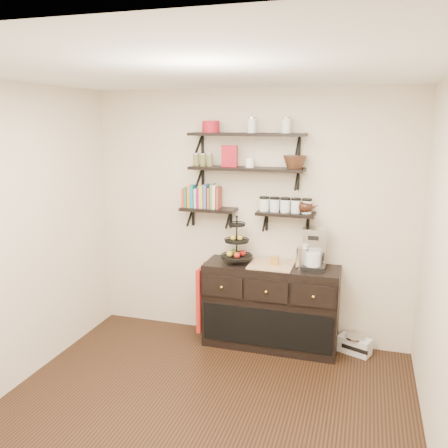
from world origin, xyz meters
TOP-DOWN VIEW (x-y plane):
  - floor at (0.00, 0.00)m, footprint 3.50×3.50m
  - ceiling at (0.00, 0.00)m, footprint 3.50×3.50m
  - back_wall at (0.00, 1.75)m, footprint 3.50×0.02m
  - shelf_top at (0.00, 1.62)m, footprint 1.20×0.27m
  - shelf_mid at (0.00, 1.62)m, footprint 1.20×0.27m
  - shelf_low_left at (-0.42, 1.63)m, footprint 0.60×0.25m
  - shelf_low_right at (0.42, 1.63)m, footprint 0.60×0.25m
  - cookbooks at (-0.47, 1.63)m, footprint 0.43×0.15m
  - glass_canisters at (0.41, 1.63)m, footprint 0.54×0.10m
  - sideboard at (0.30, 1.51)m, footprint 1.40×0.50m
  - fruit_stand at (-0.07, 1.52)m, footprint 0.33×0.33m
  - candle at (0.34, 1.51)m, footprint 0.08×0.08m
  - coffee_maker at (0.73, 1.54)m, footprint 0.23×0.22m
  - thermal_carafe at (0.61, 1.49)m, footprint 0.11×0.11m
  - apron at (-0.43, 1.41)m, footprint 0.04×0.30m
  - radio at (1.18, 1.60)m, footprint 0.36×0.28m
  - recipe_box at (-0.18, 1.61)m, footprint 0.17×0.08m
  - walnut_bowl at (0.50, 1.61)m, footprint 0.24×0.24m
  - ramekins at (0.04, 1.61)m, footprint 0.09×0.09m
  - teapot at (0.62, 1.63)m, footprint 0.22×0.18m
  - red_pot at (-0.39, 1.61)m, footprint 0.18×0.18m

SIDE VIEW (x-z plane):
  - floor at x=0.00m, z-range 0.00..0.00m
  - radio at x=1.18m, z-range 0.00..0.19m
  - sideboard at x=0.30m, z-range -0.01..0.91m
  - apron at x=-0.43m, z-range 0.15..0.85m
  - candle at x=0.34m, z-range 0.92..1.00m
  - thermal_carafe at x=0.61m, z-range 0.90..1.12m
  - fruit_stand at x=-0.07m, z-range 0.83..1.31m
  - coffee_maker at x=0.73m, z-range 0.89..1.32m
  - back_wall at x=0.00m, z-range 0.00..2.70m
  - shelf_low_left at x=-0.42m, z-range 1.31..1.54m
  - shelf_low_right at x=0.42m, z-range 1.31..1.54m
  - glass_canisters at x=0.41m, z-range 1.45..1.58m
  - teapot at x=0.62m, z-range 1.45..1.60m
  - cookbooks at x=-0.47m, z-range 1.44..1.70m
  - shelf_mid at x=0.00m, z-range 1.77..2.00m
  - ramekins at x=0.04m, z-range 1.90..2.00m
  - walnut_bowl at x=0.50m, z-range 1.90..2.03m
  - recipe_box at x=-0.18m, z-range 1.90..2.12m
  - shelf_top at x=0.00m, z-range 2.12..2.35m
  - red_pot at x=-0.39m, z-range 2.25..2.37m
  - ceiling at x=0.00m, z-range 2.69..2.71m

